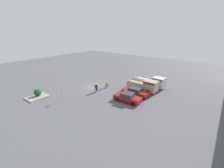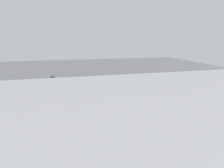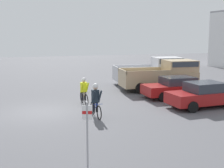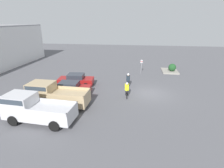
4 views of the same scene
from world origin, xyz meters
The scene contains 8 objects.
ground_plane centered at (0.00, 0.00, 0.00)m, with size 80.00×80.00×0.00m, color #56565B.
pickup_truck_0 centered at (-6.92, 9.53, 1.13)m, with size 2.52×5.70×2.19m.
pickup_truck_1 centered at (-4.14, 9.14, 1.13)m, with size 2.43×5.67×2.20m.
sedan_0 centered at (-1.36, 8.76, 0.69)m, with size 1.99×4.59×1.38m.
sedan_1 centered at (1.44, 8.95, 0.72)m, with size 2.19×4.40×1.44m.
cyclist_0 centered at (1.71, 2.52, 0.89)m, with size 1.81×0.48×1.74m.
cyclist_1 centered at (-1.21, 2.50, 0.80)m, with size 1.75×0.48×1.62m.
fire_lane_sign centered at (7.72, 0.84, 1.31)m, with size 0.11×0.29×2.16m.
Camera 3 is at (16.70, -1.00, 4.22)m, focal length 50.00 mm.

